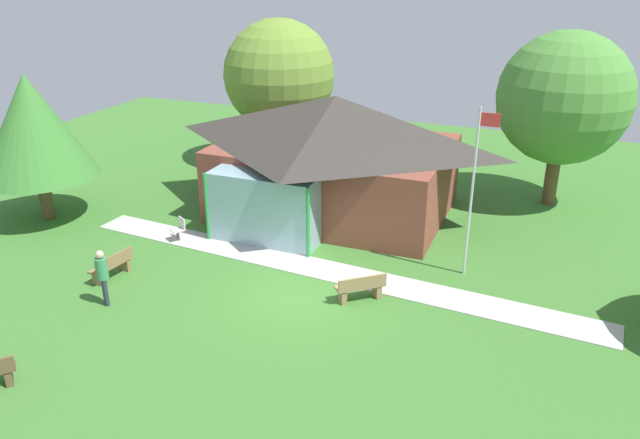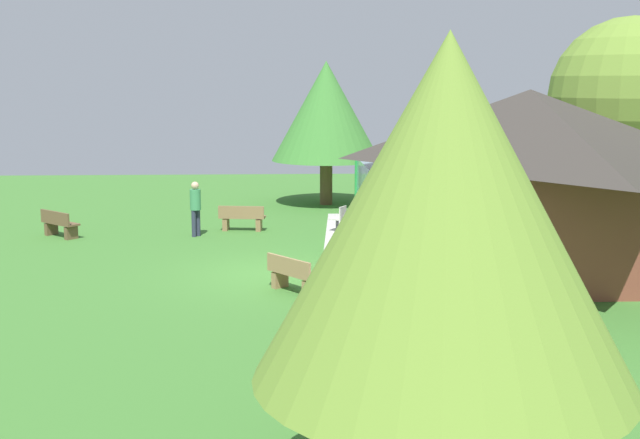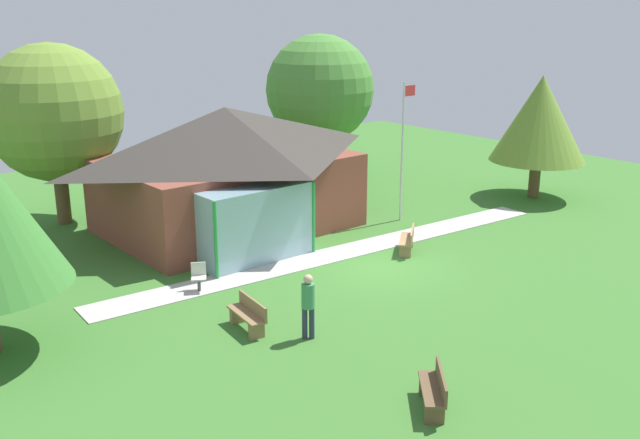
# 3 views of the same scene
# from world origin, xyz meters

# --- Properties ---
(ground_plane) EXTENTS (44.00, 44.00, 0.00)m
(ground_plane) POSITION_xyz_m (0.00, 0.00, 0.00)
(ground_plane) COLOR #3D752D
(pavilion) EXTENTS (9.65, 8.00, 4.62)m
(pavilion) POSITION_xyz_m (-1.44, 6.60, 2.41)
(pavilion) COLOR brown
(pavilion) RESTS_ON ground_plane
(footpath) EXTENTS (18.10, 2.69, 0.03)m
(footpath) POSITION_xyz_m (0.00, 1.76, 0.01)
(footpath) COLOR #BCB7B2
(footpath) RESTS_ON ground_plane
(flagpole) EXTENTS (0.64, 0.08, 5.43)m
(flagpole) POSITION_xyz_m (4.42, 3.22, 3.00)
(flagpole) COLOR silver
(flagpole) RESTS_ON ground_plane
(bench_mid_left) EXTENTS (0.64, 1.55, 0.84)m
(bench_mid_left) POSITION_xyz_m (-5.95, -1.19, 0.40)
(bench_mid_left) COLOR olive
(bench_mid_left) RESTS_ON ground_plane
(bench_rear_near_path) EXTENTS (1.44, 1.29, 0.84)m
(bench_rear_near_path) POSITION_xyz_m (1.80, 0.38, 0.40)
(bench_rear_near_path) COLOR #9E7A51
(bench_rear_near_path) RESTS_ON ground_plane
(patio_chair_west) EXTENTS (0.60, 0.60, 0.86)m
(patio_chair_west) POSITION_xyz_m (-5.56, 1.96, 0.42)
(patio_chair_west) COLOR beige
(patio_chair_west) RESTS_ON ground_plane
(visitor_strolling_lawn) EXTENTS (0.34, 0.34, 1.74)m
(visitor_strolling_lawn) POSITION_xyz_m (-5.07, -2.59, 1.02)
(visitor_strolling_lawn) COLOR #2D3347
(visitor_strolling_lawn) RESTS_ON ground_plane
(tree_behind_pavilion_right) EXTENTS (5.17, 5.17, 6.95)m
(tree_behind_pavilion_right) POSITION_xyz_m (6.58, 10.78, 4.35)
(tree_behind_pavilion_right) COLOR brown
(tree_behind_pavilion_right) RESTS_ON ground_plane
(tree_behind_pavilion_left) EXTENTS (5.19, 5.19, 6.92)m
(tree_behind_pavilion_left) POSITION_xyz_m (-5.95, 11.46, 4.31)
(tree_behind_pavilion_left) COLOR brown
(tree_behind_pavilion_left) RESTS_ON ground_plane
(tree_west_hedge) EXTENTS (4.28, 4.28, 5.61)m
(tree_west_hedge) POSITION_xyz_m (-11.50, 1.86, 3.67)
(tree_west_hedge) COLOR brown
(tree_west_hedge) RESTS_ON ground_plane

